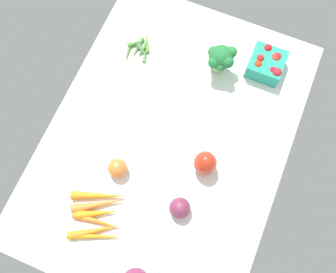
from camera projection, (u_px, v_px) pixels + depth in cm
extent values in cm
cube|color=white|center=(168.00, 139.00, 126.25)|extent=(104.00, 76.00, 2.00)
cone|color=#578B42|center=(128.00, 53.00, 134.18)|extent=(7.97, 2.98, 1.50)
cone|color=#4F9041|center=(142.00, 51.00, 134.32)|extent=(7.02, 2.32, 1.71)
cone|color=#497E36|center=(137.00, 43.00, 135.20)|extent=(6.36, 6.50, 1.94)
cone|color=#4B903D|center=(137.00, 49.00, 134.69)|extent=(9.61, 1.73, 1.41)
cone|color=#527E2D|center=(147.00, 42.00, 135.51)|extent=(7.91, 5.02, 1.46)
cone|color=#588E44|center=(145.00, 54.00, 134.20)|extent=(6.34, 2.79, 1.27)
cone|color=#4B7842|center=(143.00, 51.00, 134.16)|extent=(4.99, 6.20, 1.95)
cone|color=orange|center=(96.00, 236.00, 114.64)|extent=(8.38, 17.02, 2.30)
cone|color=orange|center=(97.00, 230.00, 115.03)|extent=(10.83, 14.24, 2.60)
cone|color=orange|center=(98.00, 222.00, 115.92)|extent=(4.27, 16.03, 2.39)
cone|color=orange|center=(99.00, 213.00, 116.47)|extent=(8.48, 12.50, 2.86)
cone|color=orange|center=(100.00, 204.00, 117.30)|extent=(11.71, 15.99, 2.84)
cone|color=orange|center=(100.00, 196.00, 118.12)|extent=(9.21, 17.77, 2.80)
cube|color=teal|center=(266.00, 64.00, 130.15)|extent=(11.43, 11.43, 6.24)
sphere|color=red|center=(260.00, 58.00, 127.63)|extent=(2.67, 2.67, 2.67)
sphere|color=red|center=(277.00, 56.00, 127.87)|extent=(2.66, 2.66, 2.66)
sphere|color=red|center=(276.00, 58.00, 128.23)|extent=(3.29, 3.29, 3.29)
sphere|color=red|center=(273.00, 70.00, 126.63)|extent=(2.42, 2.42, 2.42)
sphere|color=red|center=(277.00, 73.00, 126.31)|extent=(3.34, 3.34, 3.34)
sphere|color=red|center=(258.00, 65.00, 127.37)|extent=(2.87, 2.87, 2.87)
sphere|color=red|center=(268.00, 48.00, 128.82)|extent=(2.69, 2.69, 2.69)
ellipsoid|color=red|center=(205.00, 163.00, 117.73)|extent=(10.09, 10.09, 9.79)
sphere|color=#772D4C|center=(180.00, 208.00, 115.17)|extent=(6.46, 6.46, 6.46)
sphere|color=orange|center=(117.00, 168.00, 119.11)|extent=(6.14, 6.14, 6.14)
cylinder|color=#92BA85|center=(219.00, 66.00, 130.79)|extent=(3.85, 3.85, 4.85)
sphere|color=#237137|center=(221.00, 57.00, 125.57)|extent=(8.14, 8.14, 8.14)
sphere|color=#257831|center=(220.00, 66.00, 124.69)|extent=(3.19, 3.19, 3.19)
sphere|color=#1F6C38|center=(228.00, 62.00, 123.22)|extent=(3.78, 3.78, 3.78)
sphere|color=#1F7436|center=(214.00, 63.00, 124.53)|extent=(3.94, 3.94, 3.94)
sphere|color=#257438|center=(214.00, 52.00, 126.78)|extent=(3.96, 3.96, 3.96)
sphere|color=#257730|center=(231.00, 52.00, 124.29)|extent=(3.81, 3.81, 3.81)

